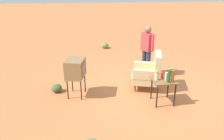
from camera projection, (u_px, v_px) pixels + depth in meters
ground_plane at (148, 87)px, 6.47m from camera, size 60.00×60.00×0.00m
armchair at (149, 72)px, 6.25m from camera, size 0.95×0.97×1.06m
side_table at (164, 83)px, 5.47m from camera, size 0.56×0.56×0.63m
tv_on_stand at (76, 69)px, 5.73m from camera, size 0.69×0.57×1.03m
person_standing at (147, 48)px, 6.95m from camera, size 0.52×0.36×1.64m
bottle_short_clear at (166, 76)px, 5.37m from camera, size 0.06×0.06×0.20m
bottle_tall_amber at (173, 76)px, 5.25m from camera, size 0.07×0.07×0.30m
soda_can_red at (162, 75)px, 5.54m from camera, size 0.07×0.07×0.12m
bottle_wine_green at (169, 76)px, 5.24m from camera, size 0.07×0.07×0.32m
flower_vase at (157, 74)px, 5.37m from camera, size 0.15×0.10×0.27m
shrub_far at (105, 46)px, 10.32m from camera, size 0.33×0.33×0.25m
shrub_lone at (57, 88)px, 6.17m from camera, size 0.30×0.30×0.23m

